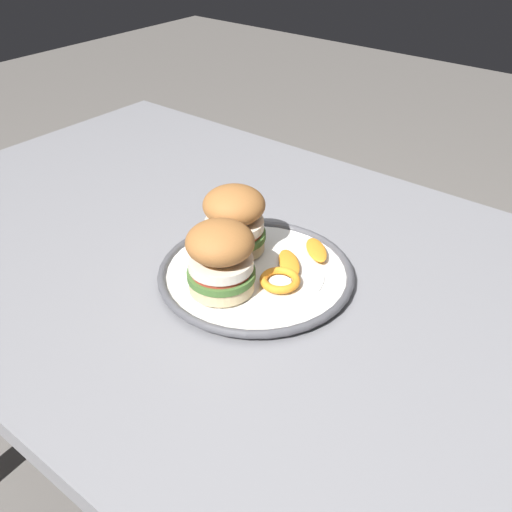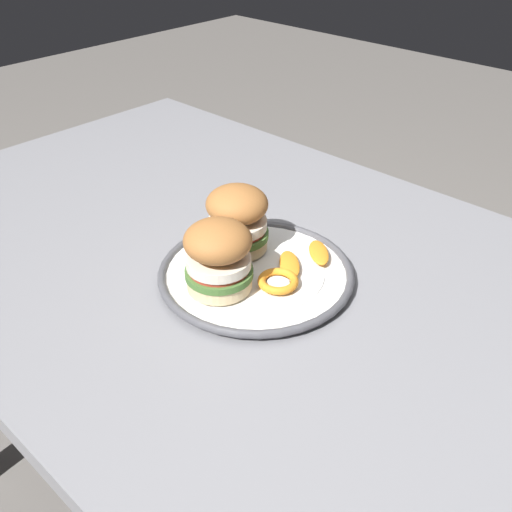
% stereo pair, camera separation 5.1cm
% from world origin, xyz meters
% --- Properties ---
extents(dining_table, '(1.35, 0.81, 0.78)m').
position_xyz_m(dining_table, '(0.00, 0.00, 0.67)').
color(dining_table, gray).
rests_on(dining_table, ground).
extents(dinner_plate, '(0.28, 0.28, 0.02)m').
position_xyz_m(dinner_plate, '(0.04, -0.02, 0.79)').
color(dinner_plate, white).
rests_on(dinner_plate, dining_table).
extents(sandwich_half_left, '(0.13, 0.13, 0.10)m').
position_xyz_m(sandwich_half_left, '(0.03, -0.09, 0.85)').
color(sandwich_half_left, beige).
rests_on(sandwich_half_left, dinner_plate).
extents(sandwich_half_right, '(0.13, 0.13, 0.10)m').
position_xyz_m(sandwich_half_right, '(-0.02, 0.00, 0.85)').
color(sandwich_half_right, beige).
rests_on(sandwich_half_right, dinner_plate).
extents(orange_peel_curled, '(0.08, 0.08, 0.01)m').
position_xyz_m(orange_peel_curled, '(0.09, -0.03, 0.80)').
color(orange_peel_curled, orange).
rests_on(orange_peel_curled, dinner_plate).
extents(orange_peel_strip_long, '(0.07, 0.07, 0.01)m').
position_xyz_m(orange_peel_strip_long, '(0.08, 0.07, 0.80)').
color(orange_peel_strip_long, orange).
rests_on(orange_peel_strip_long, dinner_plate).
extents(orange_peel_strip_short, '(0.07, 0.07, 0.01)m').
position_xyz_m(orange_peel_strip_short, '(0.07, 0.01, 0.80)').
color(orange_peel_strip_short, orange).
rests_on(orange_peel_strip_short, dinner_plate).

